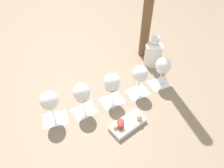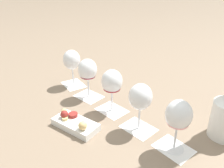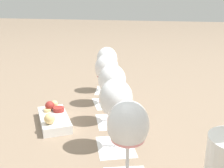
# 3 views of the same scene
# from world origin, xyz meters

# --- Properties ---
(ground_plane) EXTENTS (8.00, 8.00, 0.00)m
(ground_plane) POSITION_xyz_m (0.00, 0.00, 0.00)
(ground_plane) COLOR #7F6B56
(tasting_card_1) EXTENTS (0.14, 0.13, 0.00)m
(tasting_card_1) POSITION_xyz_m (-0.15, -0.04, 0.00)
(tasting_card_1) COLOR white
(tasting_card_1) RESTS_ON ground_plane
(tasting_card_2) EXTENTS (0.14, 0.13, 0.00)m
(tasting_card_2) POSITION_xyz_m (-0.00, 0.00, 0.00)
(tasting_card_2) COLOR white
(tasting_card_2) RESTS_ON ground_plane
(tasting_card_3) EXTENTS (0.14, 0.13, 0.00)m
(tasting_card_3) POSITION_xyz_m (0.15, 0.05, 0.00)
(tasting_card_3) COLOR white
(tasting_card_3) RESTS_ON ground_plane
(tasting_card_4) EXTENTS (0.13, 0.11, 0.00)m
(tasting_card_4) POSITION_xyz_m (0.29, 0.09, 0.00)
(tasting_card_4) COLOR white
(tasting_card_4) RESTS_ON ground_plane
(wine_glass_0) EXTENTS (0.08, 0.08, 0.18)m
(wine_glass_0) POSITION_xyz_m (-0.29, -0.10, 0.12)
(wine_glass_0) COLOR white
(wine_glass_0) RESTS_ON tasting_card_0
(wine_glass_1) EXTENTS (0.08, 0.08, 0.18)m
(wine_glass_1) POSITION_xyz_m (-0.15, -0.04, 0.12)
(wine_glass_1) COLOR white
(wine_glass_1) RESTS_ON tasting_card_1
(wine_glass_2) EXTENTS (0.08, 0.08, 0.18)m
(wine_glass_2) POSITION_xyz_m (-0.00, 0.00, 0.12)
(wine_glass_2) COLOR white
(wine_glass_2) RESTS_ON tasting_card_2
(wine_glass_3) EXTENTS (0.08, 0.08, 0.18)m
(wine_glass_3) POSITION_xyz_m (0.15, 0.05, 0.12)
(wine_glass_3) COLOR white
(wine_glass_3) RESTS_ON tasting_card_3
(wine_glass_4) EXTENTS (0.08, 0.08, 0.18)m
(wine_glass_4) POSITION_xyz_m (0.29, 0.09, 0.12)
(wine_glass_4) COLOR white
(wine_glass_4) RESTS_ON tasting_card_4
(snack_dish) EXTENTS (0.19, 0.16, 0.06)m
(snack_dish) POSITION_xyz_m (-0.05, 0.17, 0.02)
(snack_dish) COLOR white
(snack_dish) RESTS_ON ground_plane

